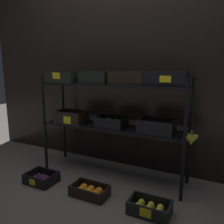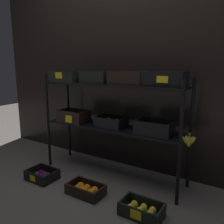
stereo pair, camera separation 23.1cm
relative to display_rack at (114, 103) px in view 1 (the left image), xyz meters
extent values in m
plane|color=#605B56|center=(-0.03, 0.01, -0.80)|extent=(10.00, 10.00, 0.00)
cube|color=black|center=(-0.03, 0.38, 0.28)|extent=(3.93, 0.12, 2.17)
cylinder|color=black|center=(-0.80, -0.17, -0.26)|extent=(0.03, 0.03, 1.07)
cylinder|color=black|center=(0.74, -0.17, -0.26)|extent=(0.03, 0.03, 1.07)
cylinder|color=black|center=(-0.80, 0.18, -0.26)|extent=(0.03, 0.03, 1.07)
cylinder|color=black|center=(0.74, 0.18, -0.26)|extent=(0.03, 0.03, 1.07)
cube|color=black|center=(-0.03, 0.01, -0.27)|extent=(1.50, 0.32, 0.02)
cube|color=black|center=(-0.03, 0.01, 0.18)|extent=(1.50, 0.32, 0.02)
cube|color=black|center=(-0.52, -0.04, -0.25)|extent=(0.34, 0.22, 0.01)
cube|color=black|center=(-0.52, -0.14, -0.18)|extent=(0.34, 0.02, 0.12)
cube|color=black|center=(-0.52, 0.06, -0.18)|extent=(0.34, 0.02, 0.12)
cube|color=black|center=(-0.68, -0.04, -0.18)|extent=(0.02, 0.18, 0.12)
cube|color=black|center=(-0.36, -0.04, -0.18)|extent=(0.02, 0.18, 0.12)
sphere|color=orange|center=(-0.60, -0.07, -0.21)|extent=(0.06, 0.06, 0.06)
sphere|color=orange|center=(-0.52, -0.07, -0.21)|extent=(0.06, 0.06, 0.06)
sphere|color=orange|center=(-0.43, -0.08, -0.21)|extent=(0.06, 0.06, 0.06)
sphere|color=orange|center=(-0.60, -0.01, -0.21)|extent=(0.06, 0.06, 0.06)
sphere|color=orange|center=(-0.51, -0.01, -0.21)|extent=(0.06, 0.06, 0.06)
sphere|color=orange|center=(-0.43, -0.01, -0.21)|extent=(0.06, 0.06, 0.06)
cube|color=yellow|center=(-0.49, -0.15, -0.20)|extent=(0.09, 0.01, 0.08)
cube|color=black|center=(-0.03, -0.01, -0.25)|extent=(0.30, 0.22, 0.01)
cube|color=black|center=(-0.03, -0.11, -0.20)|extent=(0.30, 0.02, 0.10)
cube|color=black|center=(-0.03, 0.09, -0.20)|extent=(0.30, 0.02, 0.10)
cube|color=black|center=(-0.18, -0.01, -0.20)|extent=(0.02, 0.19, 0.10)
cube|color=black|center=(0.11, -0.01, -0.20)|extent=(0.02, 0.19, 0.10)
sphere|color=#80B040|center=(-0.09, -0.04, -0.21)|extent=(0.07, 0.07, 0.07)
sphere|color=#95BF40|center=(0.01, -0.03, -0.21)|extent=(0.07, 0.07, 0.07)
sphere|color=#97C436|center=(-0.08, 0.02, -0.21)|extent=(0.07, 0.07, 0.07)
sphere|color=#90C948|center=(0.02, 0.02, -0.21)|extent=(0.07, 0.07, 0.07)
cube|color=black|center=(0.45, -0.02, -0.25)|extent=(0.34, 0.21, 0.01)
cube|color=black|center=(0.45, -0.12, -0.18)|extent=(0.34, 0.02, 0.12)
cube|color=black|center=(0.45, 0.07, -0.18)|extent=(0.34, 0.02, 0.12)
cube|color=black|center=(0.29, -0.02, -0.18)|extent=(0.02, 0.18, 0.12)
cube|color=black|center=(0.61, -0.02, -0.18)|extent=(0.02, 0.18, 0.12)
sphere|color=gold|center=(0.37, -0.05, -0.21)|extent=(0.07, 0.07, 0.07)
sphere|color=#D0C155|center=(0.45, -0.05, -0.21)|extent=(0.07, 0.07, 0.07)
sphere|color=#D8C14B|center=(0.53, -0.05, -0.21)|extent=(0.07, 0.07, 0.07)
sphere|color=gold|center=(0.37, 0.01, -0.21)|extent=(0.07, 0.07, 0.07)
sphere|color=#DFC150|center=(0.46, 0.01, -0.21)|extent=(0.07, 0.07, 0.07)
sphere|color=#DCC850|center=(0.53, 0.00, -0.21)|extent=(0.07, 0.07, 0.07)
cube|color=black|center=(-0.59, -0.04, 0.20)|extent=(0.34, 0.24, 0.01)
cube|color=black|center=(-0.59, -0.15, 0.26)|extent=(0.34, 0.02, 0.11)
cube|color=black|center=(-0.59, 0.07, 0.26)|extent=(0.34, 0.02, 0.11)
cube|color=black|center=(-0.75, -0.04, 0.26)|extent=(0.02, 0.21, 0.11)
cube|color=black|center=(-0.43, -0.04, 0.26)|extent=(0.02, 0.21, 0.11)
ellipsoid|color=brown|center=(-0.68, -0.07, 0.24)|extent=(0.05, 0.05, 0.07)
ellipsoid|color=brown|center=(-0.62, -0.08, 0.24)|extent=(0.05, 0.05, 0.07)
ellipsoid|color=brown|center=(-0.56, -0.07, 0.24)|extent=(0.05, 0.05, 0.07)
ellipsoid|color=brown|center=(-0.50, -0.08, 0.24)|extent=(0.05, 0.05, 0.07)
ellipsoid|color=brown|center=(-0.69, 0.00, 0.24)|extent=(0.05, 0.05, 0.07)
ellipsoid|color=brown|center=(-0.62, 0.00, 0.24)|extent=(0.05, 0.05, 0.07)
ellipsoid|color=brown|center=(-0.56, 0.00, 0.24)|extent=(0.05, 0.05, 0.07)
ellipsoid|color=brown|center=(-0.49, 0.00, 0.24)|extent=(0.05, 0.05, 0.07)
cube|color=yellow|center=(-0.60, -0.16, 0.27)|extent=(0.10, 0.01, 0.07)
cube|color=black|center=(-0.21, 0.01, 0.20)|extent=(0.31, 0.24, 0.01)
cube|color=black|center=(-0.21, -0.10, 0.26)|extent=(0.31, 0.02, 0.11)
cube|color=black|center=(-0.21, 0.12, 0.26)|extent=(0.31, 0.02, 0.11)
cube|color=black|center=(-0.36, 0.01, 0.26)|extent=(0.02, 0.21, 0.11)
cube|color=black|center=(-0.07, 0.01, 0.26)|extent=(0.02, 0.21, 0.11)
sphere|color=red|center=(-0.27, -0.02, 0.24)|extent=(0.07, 0.07, 0.07)
sphere|color=red|center=(-0.16, -0.02, 0.24)|extent=(0.07, 0.07, 0.07)
sphere|color=red|center=(-0.26, 0.04, 0.24)|extent=(0.07, 0.07, 0.07)
sphere|color=red|center=(-0.16, 0.04, 0.24)|extent=(0.07, 0.07, 0.07)
cube|color=black|center=(0.15, 0.03, 0.20)|extent=(0.35, 0.26, 0.01)
cube|color=black|center=(0.15, -0.09, 0.26)|extent=(0.35, 0.02, 0.12)
cube|color=black|center=(0.15, 0.15, 0.26)|extent=(0.35, 0.02, 0.12)
cube|color=black|center=(-0.02, 0.03, 0.26)|extent=(0.02, 0.23, 0.12)
cube|color=black|center=(0.32, 0.03, 0.26)|extent=(0.02, 0.23, 0.12)
ellipsoid|color=yellow|center=(0.05, -0.01, 0.24)|extent=(0.06, 0.06, 0.08)
ellipsoid|color=yellow|center=(0.12, -0.01, 0.24)|extent=(0.06, 0.06, 0.08)
ellipsoid|color=yellow|center=(0.18, -0.01, 0.24)|extent=(0.06, 0.06, 0.08)
ellipsoid|color=yellow|center=(0.25, -0.01, 0.24)|extent=(0.06, 0.06, 0.08)
ellipsoid|color=yellow|center=(0.05, 0.07, 0.24)|extent=(0.06, 0.06, 0.08)
ellipsoid|color=yellow|center=(0.12, 0.07, 0.24)|extent=(0.06, 0.06, 0.08)
ellipsoid|color=yellow|center=(0.18, 0.07, 0.24)|extent=(0.06, 0.06, 0.08)
ellipsoid|color=yellow|center=(0.25, 0.08, 0.24)|extent=(0.06, 0.06, 0.08)
cube|color=black|center=(0.51, 0.03, 0.20)|extent=(0.37, 0.23, 0.01)
cube|color=black|center=(0.51, -0.08, 0.27)|extent=(0.37, 0.02, 0.13)
cube|color=black|center=(0.51, 0.14, 0.27)|extent=(0.37, 0.02, 0.13)
cube|color=black|center=(0.33, 0.03, 0.27)|extent=(0.02, 0.20, 0.13)
cube|color=black|center=(0.69, 0.03, 0.27)|extent=(0.02, 0.20, 0.13)
ellipsoid|color=#BDBD57|center=(0.43, 0.00, 0.25)|extent=(0.07, 0.07, 0.09)
ellipsoid|color=#B7C44E|center=(0.51, -0.01, 0.25)|extent=(0.07, 0.07, 0.09)
ellipsoid|color=#A8AF5B|center=(0.61, 0.00, 0.25)|extent=(0.07, 0.07, 0.09)
ellipsoid|color=#BCBB5C|center=(0.43, 0.06, 0.25)|extent=(0.07, 0.07, 0.09)
ellipsoid|color=#B4C04A|center=(0.51, 0.06, 0.25)|extent=(0.07, 0.07, 0.09)
ellipsoid|color=tan|center=(0.61, 0.06, 0.25)|extent=(0.07, 0.07, 0.09)
cube|color=yellow|center=(0.53, -0.09, 0.26)|extent=(0.10, 0.01, 0.06)
cylinder|color=brown|center=(0.78, -0.05, -0.20)|extent=(0.02, 0.02, 0.02)
ellipsoid|color=yellow|center=(0.75, -0.05, -0.26)|extent=(0.10, 0.03, 0.10)
ellipsoid|color=yellow|center=(0.76, -0.05, -0.26)|extent=(0.06, 0.03, 0.11)
ellipsoid|color=yellow|center=(0.78, -0.04, -0.26)|extent=(0.03, 0.03, 0.10)
ellipsoid|color=yellow|center=(0.79, -0.04, -0.26)|extent=(0.07, 0.03, 0.11)
ellipsoid|color=yellow|center=(0.80, -0.04, -0.26)|extent=(0.09, 0.03, 0.10)
cube|color=black|center=(-0.60, -0.47, -0.80)|extent=(0.30, 0.23, 0.01)
cube|color=black|center=(-0.60, -0.58, -0.74)|extent=(0.30, 0.02, 0.09)
cube|color=black|center=(-0.60, -0.36, -0.74)|extent=(0.30, 0.02, 0.09)
cube|color=black|center=(-0.74, -0.47, -0.74)|extent=(0.02, 0.20, 0.09)
cube|color=black|center=(-0.46, -0.47, -0.74)|extent=(0.02, 0.20, 0.09)
sphere|color=#591D58|center=(-0.68, -0.52, -0.77)|extent=(0.05, 0.05, 0.05)
sphere|color=#552F5B|center=(-0.63, -0.52, -0.77)|extent=(0.05, 0.05, 0.05)
sphere|color=#571A4B|center=(-0.57, -0.52, -0.77)|extent=(0.05, 0.05, 0.05)
sphere|color=#562657|center=(-0.52, -0.52, -0.77)|extent=(0.05, 0.05, 0.05)
sphere|color=#682C5D|center=(-0.68, -0.47, -0.77)|extent=(0.05, 0.05, 0.05)
sphere|color=#581D57|center=(-0.62, -0.47, -0.77)|extent=(0.05, 0.05, 0.05)
sphere|color=#66215D|center=(-0.57, -0.47, -0.77)|extent=(0.05, 0.05, 0.05)
sphere|color=#602048|center=(-0.51, -0.47, -0.77)|extent=(0.05, 0.05, 0.05)
sphere|color=#551759|center=(-0.68, -0.42, -0.77)|extent=(0.05, 0.05, 0.05)
sphere|color=#5F2A52|center=(-0.62, -0.42, -0.77)|extent=(0.05, 0.05, 0.05)
sphere|color=#6A2855|center=(-0.57, -0.42, -0.77)|extent=(0.05, 0.05, 0.05)
sphere|color=#6B2758|center=(-0.52, -0.42, -0.77)|extent=(0.05, 0.05, 0.05)
cube|color=yellow|center=(-0.61, -0.59, -0.75)|extent=(0.08, 0.01, 0.06)
cube|color=black|center=(-0.03, -0.46, -0.80)|extent=(0.35, 0.20, 0.01)
cube|color=black|center=(-0.03, -0.55, -0.75)|extent=(0.35, 0.02, 0.09)
cube|color=black|center=(-0.03, -0.36, -0.75)|extent=(0.35, 0.02, 0.09)
cube|color=black|center=(-0.19, -0.46, -0.75)|extent=(0.02, 0.17, 0.09)
cube|color=black|center=(0.14, -0.46, -0.75)|extent=(0.02, 0.17, 0.09)
sphere|color=orange|center=(-0.10, -0.48, -0.75)|extent=(0.07, 0.07, 0.07)
sphere|color=orange|center=(-0.03, -0.48, -0.75)|extent=(0.07, 0.07, 0.07)
sphere|color=orange|center=(0.05, -0.48, -0.75)|extent=(0.07, 0.07, 0.07)
sphere|color=orange|center=(-0.11, -0.44, -0.75)|extent=(0.07, 0.07, 0.07)
sphere|color=orange|center=(-0.03, -0.43, -0.75)|extent=(0.07, 0.07, 0.07)
sphere|color=orange|center=(0.05, -0.43, -0.75)|extent=(0.07, 0.07, 0.07)
cube|color=black|center=(0.54, -0.47, -0.80)|extent=(0.34, 0.20, 0.01)
cube|color=black|center=(0.54, -0.56, -0.74)|extent=(0.34, 0.02, 0.10)
cube|color=black|center=(0.54, -0.38, -0.74)|extent=(0.34, 0.02, 0.10)
cube|color=black|center=(0.38, -0.47, -0.74)|extent=(0.02, 0.17, 0.10)
cube|color=black|center=(0.71, -0.47, -0.74)|extent=(0.02, 0.17, 0.10)
ellipsoid|color=yellow|center=(0.46, -0.50, -0.75)|extent=(0.06, 0.06, 0.08)
ellipsoid|color=yellow|center=(0.54, -0.50, -0.75)|extent=(0.06, 0.06, 0.08)
ellipsoid|color=yellow|center=(0.63, -0.49, -0.75)|extent=(0.06, 0.06, 0.08)
ellipsoid|color=yellow|center=(0.46, -0.44, -0.75)|extent=(0.06, 0.06, 0.08)
ellipsoid|color=yellow|center=(0.55, -0.44, -0.75)|extent=(0.06, 0.06, 0.08)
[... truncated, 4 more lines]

